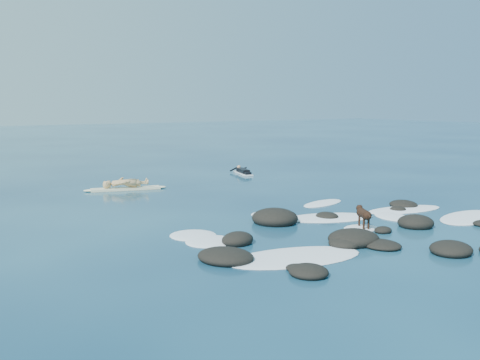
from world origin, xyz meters
TOP-DOWN VIEW (x-y plane):
  - ground at (0.00, 0.00)m, footprint 160.00×160.00m
  - reef_rocks at (-0.82, -1.90)m, footprint 13.43×7.25m
  - breaking_foam at (-0.92, -0.43)m, footprint 11.08×6.72m
  - standing_surfer_rig at (-4.18, 9.36)m, footprint 3.43×1.29m
  - paddling_surfer_rig at (2.80, 11.00)m, footprint 1.12×2.18m
  - dog at (-0.84, -1.16)m, footprint 0.57×1.01m

SIDE VIEW (x-z plane):
  - ground at x=0.00m, z-range 0.00..0.00m
  - breaking_foam at x=-0.92m, z-range -0.05..0.07m
  - reef_rocks at x=-0.82m, z-range -0.19..0.40m
  - paddling_surfer_rig at x=2.80m, z-range -0.06..0.32m
  - dog at x=-0.84m, z-range 0.11..0.79m
  - standing_surfer_rig at x=-4.18m, z-range -0.21..1.77m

